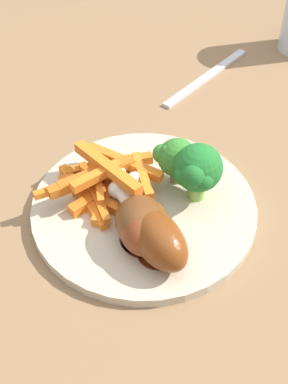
% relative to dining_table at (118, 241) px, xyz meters
% --- Properties ---
extents(dining_table, '(1.11, 0.87, 0.72)m').
position_rel_dining_table_xyz_m(dining_table, '(0.00, 0.00, 0.00)').
color(dining_table, '#8E6B47').
rests_on(dining_table, ground_plane).
extents(dinner_plate, '(0.25, 0.25, 0.01)m').
position_rel_dining_table_xyz_m(dinner_plate, '(-0.03, -0.04, 0.10)').
color(dinner_plate, beige).
rests_on(dinner_plate, dining_table).
extents(broccoli_floret_front, '(0.06, 0.05, 0.07)m').
position_rel_dining_table_xyz_m(broccoli_floret_front, '(-0.00, -0.10, 0.15)').
color(broccoli_floret_front, '#8ABB51').
rests_on(broccoli_floret_front, dinner_plate).
extents(broccoli_floret_middle, '(0.04, 0.05, 0.06)m').
position_rel_dining_table_xyz_m(broccoli_floret_middle, '(0.02, -0.07, 0.15)').
color(broccoli_floret_middle, '#93A85E').
rests_on(broccoli_floret_middle, dinner_plate).
extents(carrot_fries_pile, '(0.13, 0.13, 0.04)m').
position_rel_dining_table_xyz_m(carrot_fries_pile, '(-0.02, 0.01, 0.13)').
color(carrot_fries_pile, orange).
rests_on(carrot_fries_pile, dinner_plate).
extents(chicken_drumstick_near, '(0.11, 0.12, 0.05)m').
position_rel_dining_table_xyz_m(chicken_drumstick_near, '(-0.09, -0.07, 0.13)').
color(chicken_drumstick_near, '#54210C').
rests_on(chicken_drumstick_near, dinner_plate).
extents(chicken_drumstick_far, '(0.12, 0.07, 0.05)m').
position_rel_dining_table_xyz_m(chicken_drumstick_far, '(-0.07, -0.05, 0.13)').
color(chicken_drumstick_far, '#58200E').
rests_on(chicken_drumstick_far, dinner_plate).
extents(chicken_drumstick_extra, '(0.12, 0.10, 0.05)m').
position_rel_dining_table_xyz_m(chicken_drumstick_extra, '(-0.07, -0.05, 0.13)').
color(chicken_drumstick_extra, '#4C230F').
rests_on(chicken_drumstick_extra, dinner_plate).
extents(fork, '(0.18, 0.09, 0.00)m').
position_rel_dining_table_xyz_m(fork, '(0.25, -0.06, 0.10)').
color(fork, silver).
rests_on(fork, dining_table).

